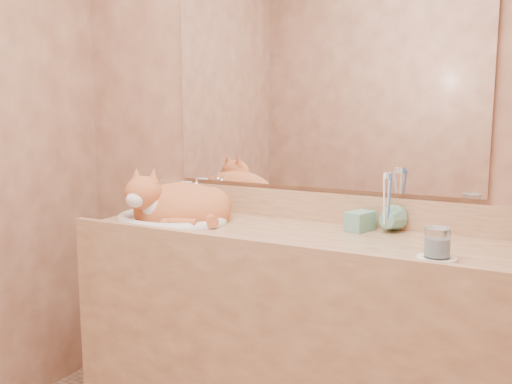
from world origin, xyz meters
The scene contains 12 objects.
wall_back centered at (0.00, 1.00, 1.25)m, with size 2.40×0.02×2.50m, color brown.
vanity_counter centered at (0.00, 0.72, 0.42)m, with size 1.60×0.55×0.85m, color #906340, non-canonical shape.
mirror centered at (0.00, 0.99, 1.39)m, with size 1.30×0.02×0.80m, color white.
sink_basin centered at (-0.52, 0.70, 0.92)m, with size 0.47×0.39×0.15m, color white, non-canonical shape.
faucet centered at (-0.52, 0.89, 0.92)m, with size 0.04×0.11×0.15m, color silver, non-canonical shape.
cat centered at (-0.51, 0.72, 0.92)m, with size 0.42×0.34×0.23m, color #B6552A, non-canonical shape.
soap_dispenser centered at (0.20, 0.84, 0.93)m, with size 0.07×0.08×0.16m, color #6AAA90.
toothbrush_cup centered at (0.32, 0.88, 0.90)m, with size 0.10×0.10×0.09m, color #6AAA90.
toothbrushes centered at (0.32, 0.88, 0.99)m, with size 0.04×0.04×0.23m, color white, non-canonical shape.
saucer centered at (0.55, 0.60, 0.85)m, with size 0.12×0.12×0.01m, color white.
water_glass centered at (0.55, 0.60, 0.91)m, with size 0.08×0.08×0.09m, color silver.
lotion_bottle centered at (-0.59, 0.91, 0.92)m, with size 0.06×0.06×0.13m, color white.
Camera 1 is at (0.85, -1.16, 1.32)m, focal length 40.00 mm.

